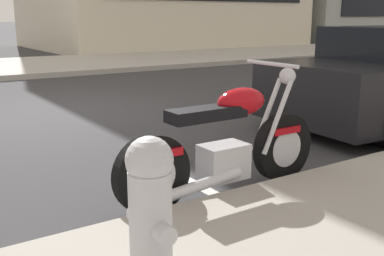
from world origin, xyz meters
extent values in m
plane|color=#333335|center=(0.00, 0.00, 0.00)|extent=(260.00, 260.00, 0.00)
cube|color=#ADA89E|center=(12.00, 6.87, 0.07)|extent=(120.00, 5.00, 0.14)
cube|color=silver|center=(0.00, -3.77, 0.00)|extent=(0.12, 2.20, 0.01)
cylinder|color=black|center=(0.75, -4.24, 0.32)|extent=(0.64, 0.11, 0.64)
cylinder|color=silver|center=(0.75, -4.24, 0.32)|extent=(0.35, 0.12, 0.35)
cylinder|color=black|center=(-0.64, -4.25, 0.32)|extent=(0.64, 0.11, 0.64)
cylinder|color=silver|center=(-0.64, -4.25, 0.32)|extent=(0.35, 0.12, 0.35)
cube|color=silver|center=(0.06, -4.24, 0.30)|extent=(0.40, 0.26, 0.30)
cube|color=black|center=(-0.12, -4.24, 0.74)|extent=(0.68, 0.22, 0.10)
ellipsoid|color=#B20C14|center=(0.24, -4.24, 0.80)|extent=(0.48, 0.24, 0.24)
cube|color=#B20C14|center=(-0.59, -4.25, 0.49)|extent=(0.36, 0.18, 0.06)
cube|color=#B20C14|center=(0.73, -4.24, 0.49)|extent=(0.32, 0.16, 0.06)
cylinder|color=silver|center=(0.60, -4.17, 0.63)|extent=(0.34, 0.05, 0.65)
cylinder|color=silver|center=(0.60, -4.31, 0.63)|extent=(0.34, 0.05, 0.65)
cylinder|color=silver|center=(0.57, -4.24, 1.10)|extent=(0.04, 0.62, 0.04)
sphere|color=silver|center=(0.77, -4.24, 0.98)|extent=(0.15, 0.15, 0.15)
cylinder|color=silver|center=(-0.24, -4.39, 0.21)|extent=(0.71, 0.10, 0.16)
cylinder|color=black|center=(2.71, -2.51, 0.31)|extent=(0.63, 0.26, 0.62)
cylinder|color=#B7B7BC|center=(-1.22, -5.31, 0.45)|extent=(0.22, 0.22, 0.62)
sphere|color=#B7B7BC|center=(-1.22, -5.31, 0.82)|extent=(0.24, 0.24, 0.24)
cylinder|color=#B7B7BC|center=(-1.22, -5.17, 0.48)|extent=(0.10, 0.08, 0.10)
cylinder|color=#B7B7BC|center=(-1.22, -5.45, 0.48)|extent=(0.10, 0.08, 0.10)
camera|label=1|loc=(-2.25, -7.24, 1.50)|focal=43.63mm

